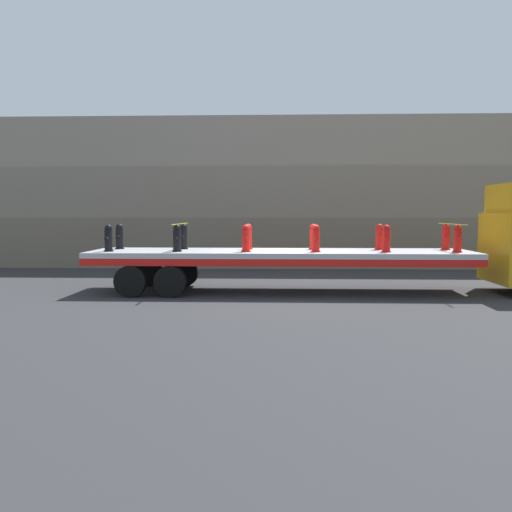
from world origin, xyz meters
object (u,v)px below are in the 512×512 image
object	(u,v)px
fire_hydrant_black_far_0	(119,237)
fire_hydrant_black_near_1	(177,239)
fire_hydrant_red_near_4	(386,239)
fire_hydrant_black_near_0	(108,238)
fire_hydrant_red_near_3	(316,239)
fire_hydrant_red_far_3	(313,237)
fire_hydrant_black_far_1	(183,237)
fire_hydrant_red_far_4	(379,237)
flatbed_trailer	(260,258)
fire_hydrant_red_near_2	(246,239)
fire_hydrant_red_far_5	(446,237)
fire_hydrant_red_far_2	(248,237)
fire_hydrant_red_near_5	(458,239)

from	to	relation	value
fire_hydrant_black_far_0	fire_hydrant_black_near_1	xyz separation A→B (m)	(1.95, -1.11, 0.00)
fire_hydrant_black_far_0	fire_hydrant_red_near_4	xyz separation A→B (m)	(7.81, -1.11, 0.00)
fire_hydrant_black_near_0	fire_hydrant_red_near_3	xyz separation A→B (m)	(5.85, 0.00, 0.00)
fire_hydrant_red_far_3	fire_hydrant_black_near_1	bearing A→B (deg)	-164.14
fire_hydrant_black_near_1	fire_hydrant_black_far_1	bearing A→B (deg)	90.00
fire_hydrant_red_far_4	flatbed_trailer	bearing A→B (deg)	-171.08
fire_hydrant_black_near_0	fire_hydrant_red_near_2	world-z (taller)	same
fire_hydrant_black_near_1	fire_hydrant_red_near_2	size ratio (longest dim) A/B	1.00
fire_hydrant_red_far_5	flatbed_trailer	bearing A→B (deg)	-174.23
fire_hydrant_black_near_1	fire_hydrant_red_near_2	distance (m)	1.95
fire_hydrant_black_near_0	fire_hydrant_red_far_5	distance (m)	9.82
fire_hydrant_red_near_3	fire_hydrant_black_near_0	bearing A→B (deg)	180.00
flatbed_trailer	fire_hydrant_black_near_0	world-z (taller)	fire_hydrant_black_near_0
fire_hydrant_red_far_4	fire_hydrant_red_far_5	world-z (taller)	same
flatbed_trailer	fire_hydrant_red_far_2	world-z (taller)	fire_hydrant_red_far_2
fire_hydrant_red_near_5	fire_hydrant_black_far_1	bearing A→B (deg)	171.91
flatbed_trailer	fire_hydrant_red_far_4	world-z (taller)	fire_hydrant_red_far_4
flatbed_trailer	fire_hydrant_black_near_1	bearing A→B (deg)	-166.57
fire_hydrant_red_far_3	fire_hydrant_red_far_4	bearing A→B (deg)	0.00
flatbed_trailer	fire_hydrant_red_far_3	world-z (taller)	fire_hydrant_red_far_3
fire_hydrant_red_far_3	fire_hydrant_black_far_0	bearing A→B (deg)	180.00
fire_hydrant_red_far_5	fire_hydrant_black_far_1	bearing A→B (deg)	180.00
fire_hydrant_red_near_3	fire_hydrant_red_far_5	xyz separation A→B (m)	(3.90, 1.11, 0.00)
fire_hydrant_red_near_3	fire_hydrant_black_near_1	bearing A→B (deg)	180.00
fire_hydrant_black_near_1	fire_hydrant_red_near_2	world-z (taller)	same
fire_hydrant_black_near_0	fire_hydrant_black_far_0	bearing A→B (deg)	90.00
fire_hydrant_red_far_3	fire_hydrant_red_far_5	distance (m)	3.90
fire_hydrant_black_near_1	fire_hydrant_red_far_3	bearing A→B (deg)	15.86
fire_hydrant_red_far_2	fire_hydrant_red_near_4	world-z (taller)	same
fire_hydrant_red_near_2	fire_hydrant_red_far_3	bearing A→B (deg)	29.61
fire_hydrant_red_far_2	fire_hydrant_red_near_4	size ratio (longest dim) A/B	1.00
flatbed_trailer	fire_hydrant_black_far_1	distance (m)	2.46
fire_hydrant_red_far_2	fire_hydrant_red_far_3	distance (m)	1.95
fire_hydrant_red_far_2	fire_hydrant_red_near_5	world-z (taller)	same
flatbed_trailer	fire_hydrant_red_near_2	distance (m)	0.88
fire_hydrant_red_far_3	fire_hydrant_red_far_4	distance (m)	1.95
fire_hydrant_red_near_2	fire_hydrant_red_near_5	world-z (taller)	same
fire_hydrant_black_far_0	fire_hydrant_red_far_2	world-z (taller)	same
fire_hydrant_red_far_2	fire_hydrant_red_far_3	bearing A→B (deg)	0.00
fire_hydrant_black_near_0	fire_hydrant_red_near_3	bearing A→B (deg)	0.00
fire_hydrant_red_far_2	fire_hydrant_red_far_5	bearing A→B (deg)	0.00
fire_hydrant_red_far_2	fire_hydrant_black_near_0	bearing A→B (deg)	-164.14
fire_hydrant_black_far_0	fire_hydrant_red_near_5	world-z (taller)	same
fire_hydrant_black_near_1	fire_hydrant_red_far_2	size ratio (longest dim) A/B	1.00
fire_hydrant_red_near_3	fire_hydrant_red_far_5	size ratio (longest dim) A/B	1.00
fire_hydrant_black_far_0	fire_hydrant_red_near_3	world-z (taller)	same
fire_hydrant_red_near_4	fire_hydrant_red_far_5	xyz separation A→B (m)	(1.95, 1.11, 0.00)
fire_hydrant_red_near_2	fire_hydrant_red_near_3	distance (m)	1.95
fire_hydrant_red_near_5	fire_hydrant_red_far_5	xyz separation A→B (m)	(0.00, 1.11, 0.00)
fire_hydrant_red_near_2	fire_hydrant_red_far_3	world-z (taller)	same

